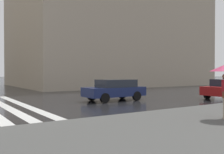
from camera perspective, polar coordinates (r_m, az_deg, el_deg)
name	(u,v)px	position (r m, az deg, el deg)	size (l,w,h in m)	color
haussmann_block_corner	(109,18)	(40.61, -0.74, 12.80)	(18.27, 26.59, 20.80)	tan
car_navy	(115,89)	(17.33, 0.61, -2.72)	(1.85, 4.10, 1.41)	navy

